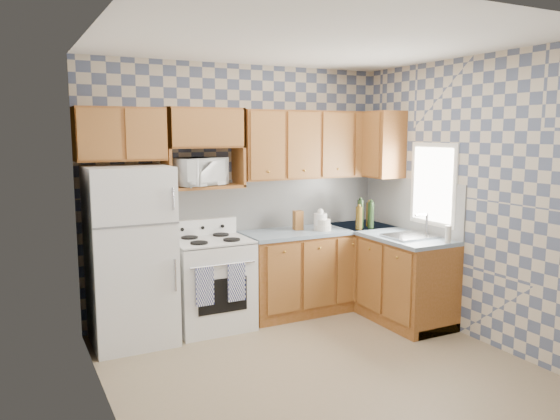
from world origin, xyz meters
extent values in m
plane|color=#867555|center=(0.00, 0.00, 0.00)|extent=(3.40, 3.40, 0.00)
cube|color=slate|center=(0.00, 1.60, 1.35)|extent=(3.40, 0.02, 2.70)
cube|color=slate|center=(1.70, 0.00, 1.35)|extent=(0.02, 3.20, 2.70)
cube|color=silver|center=(0.40, 1.59, 1.20)|extent=(2.60, 0.02, 0.56)
cube|color=silver|center=(1.69, 0.80, 1.20)|extent=(0.02, 1.60, 0.56)
cube|color=white|center=(-1.27, 1.25, 0.84)|extent=(0.75, 0.70, 1.68)
cube|color=white|center=(-0.47, 1.28, 0.45)|extent=(0.76, 0.65, 0.90)
cube|color=silver|center=(-0.47, 1.28, 0.91)|extent=(0.76, 0.65, 0.02)
cube|color=white|center=(-0.47, 1.55, 1.00)|extent=(0.76, 0.08, 0.17)
cube|color=navy|center=(-0.66, 0.93, 0.54)|extent=(0.18, 0.02, 0.37)
cube|color=navy|center=(-0.33, 0.93, 0.54)|extent=(0.18, 0.02, 0.37)
cube|color=brown|center=(0.82, 1.30, 0.44)|extent=(1.75, 0.60, 0.88)
cube|color=brown|center=(1.40, 0.80, 0.44)|extent=(0.60, 1.60, 0.88)
cube|color=slate|center=(0.82, 1.30, 0.90)|extent=(1.77, 0.63, 0.04)
cube|color=slate|center=(1.40, 0.80, 0.90)|extent=(0.63, 1.60, 0.04)
cube|color=brown|center=(0.82, 1.44, 1.85)|extent=(1.75, 0.33, 0.74)
cube|color=brown|center=(-1.29, 1.44, 1.97)|extent=(0.82, 0.33, 0.50)
cube|color=brown|center=(1.53, 1.25, 1.85)|extent=(0.33, 0.70, 0.74)
cube|color=brown|center=(-0.47, 1.44, 1.44)|extent=(0.80, 0.33, 0.03)
imported|color=white|center=(-0.53, 1.43, 1.59)|extent=(0.60, 0.50, 0.28)
cube|color=#B7B7BC|center=(1.40, 0.45, 0.93)|extent=(0.48, 0.40, 0.03)
cube|color=white|center=(1.69, 0.45, 1.45)|extent=(0.02, 0.66, 0.86)
cylinder|color=black|center=(1.25, 1.11, 1.08)|extent=(0.07, 0.07, 0.32)
cylinder|color=black|center=(1.35, 1.05, 1.07)|extent=(0.07, 0.07, 0.30)
cylinder|color=#523C10|center=(1.40, 1.15, 1.06)|extent=(0.07, 0.07, 0.28)
cylinder|color=#523C10|center=(1.18, 1.04, 1.05)|extent=(0.07, 0.07, 0.26)
cube|color=brown|center=(0.58, 1.34, 1.03)|extent=(0.11, 0.11, 0.21)
cylinder|color=white|center=(0.78, 1.20, 1.01)|extent=(0.15, 0.15, 0.19)
cylinder|color=beige|center=(1.53, 0.05, 1.01)|extent=(0.06, 0.06, 0.17)
camera|label=1|loc=(-2.30, -3.84, 1.99)|focal=35.00mm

